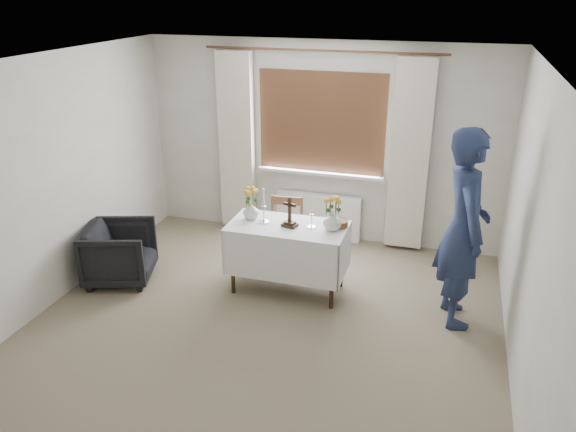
% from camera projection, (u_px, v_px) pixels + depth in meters
% --- Properties ---
extents(ground, '(5.00, 5.00, 0.00)m').
position_uv_depth(ground, '(255.00, 340.00, 5.27)').
color(ground, gray).
rests_on(ground, ground).
extents(altar_table, '(1.24, 0.64, 0.76)m').
position_uv_depth(altar_table, '(288.00, 258.00, 6.00)').
color(altar_table, white).
rests_on(altar_table, ground).
extents(wooden_chair, '(0.43, 0.43, 0.87)m').
position_uv_depth(wooden_chair, '(284.00, 237.00, 6.38)').
color(wooden_chair, brown).
rests_on(wooden_chair, ground).
extents(armchair, '(0.91, 0.89, 0.66)m').
position_uv_depth(armchair, '(120.00, 253.00, 6.23)').
color(armchair, black).
rests_on(armchair, ground).
extents(person, '(0.63, 0.80, 1.94)m').
position_uv_depth(person, '(463.00, 229.00, 5.26)').
color(person, navy).
rests_on(person, ground).
extents(radiator, '(1.10, 0.10, 0.60)m').
position_uv_depth(radiator, '(318.00, 216.00, 7.29)').
color(radiator, white).
rests_on(radiator, ground).
extents(wooden_cross, '(0.18, 0.14, 0.33)m').
position_uv_depth(wooden_cross, '(290.00, 212.00, 5.76)').
color(wooden_cross, black).
rests_on(wooden_cross, altar_table).
extents(candlestick_left, '(0.12, 0.12, 0.38)m').
position_uv_depth(candlestick_left, '(264.00, 206.00, 5.86)').
color(candlestick_left, silver).
rests_on(candlestick_left, altar_table).
extents(candlestick_right, '(0.09, 0.09, 0.30)m').
position_uv_depth(candlestick_right, '(312.00, 214.00, 5.75)').
color(candlestick_right, silver).
rests_on(candlestick_right, altar_table).
extents(flower_vase_left, '(0.21, 0.21, 0.18)m').
position_uv_depth(flower_vase_left, '(251.00, 211.00, 5.99)').
color(flower_vase_left, silver).
rests_on(flower_vase_left, altar_table).
extents(flower_vase_right, '(0.21, 0.21, 0.20)m').
position_uv_depth(flower_vase_right, '(332.00, 221.00, 5.71)').
color(flower_vase_right, silver).
rests_on(flower_vase_right, altar_table).
extents(wicker_basket, '(0.21, 0.21, 0.07)m').
position_uv_depth(wicker_basket, '(339.00, 223.00, 5.82)').
color(wicker_basket, brown).
rests_on(wicker_basket, altar_table).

